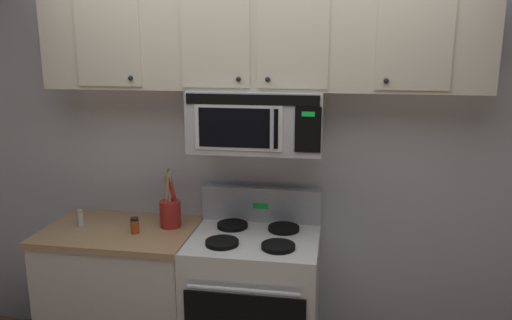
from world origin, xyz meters
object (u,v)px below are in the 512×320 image
object	(u,v)px
over_range_microwave	(257,120)
utensil_crock_red	(170,211)
salt_shaker	(80,218)
spice_jar	(135,226)
stove_range	(254,303)

from	to	relation	value
over_range_microwave	utensil_crock_red	bearing A→B (deg)	-176.60
salt_shaker	spice_jar	bearing A→B (deg)	-9.16
stove_range	utensil_crock_red	xyz separation A→B (m)	(-0.54, 0.08, 0.53)
stove_range	salt_shaker	distance (m)	1.20
salt_shaker	spice_jar	size ratio (longest dim) A/B	1.06
over_range_microwave	utensil_crock_red	distance (m)	0.79
utensil_crock_red	stove_range	bearing A→B (deg)	-8.87
over_range_microwave	salt_shaker	size ratio (longest dim) A/B	7.26
salt_shaker	spice_jar	world-z (taller)	salt_shaker
over_range_microwave	salt_shaker	distance (m)	1.27
utensil_crock_red	salt_shaker	world-z (taller)	utensil_crock_red
utensil_crock_red	spice_jar	world-z (taller)	utensil_crock_red
stove_range	salt_shaker	xyz separation A→B (m)	(-1.10, 0.00, 0.48)
over_range_microwave	spice_jar	bearing A→B (deg)	-166.04
stove_range	spice_jar	distance (m)	0.86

